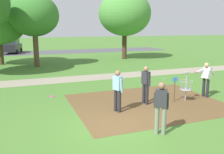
# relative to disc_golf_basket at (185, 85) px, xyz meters

# --- Properties ---
(ground_plane) EXTENTS (160.00, 160.00, 0.00)m
(ground_plane) POSITION_rel_disc_golf_basket_xyz_m (-4.05, -1.62, -0.75)
(ground_plane) COLOR #47752D
(dirt_tee_pad) EXTENTS (6.63, 5.33, 0.01)m
(dirt_tee_pad) POSITION_rel_disc_golf_basket_xyz_m (-1.76, 0.34, -0.75)
(dirt_tee_pad) COLOR brown
(dirt_tee_pad) RESTS_ON ground
(disc_golf_basket) EXTENTS (0.98, 0.58, 1.39)m
(disc_golf_basket) POSITION_rel_disc_golf_basket_xyz_m (0.00, 0.00, 0.00)
(disc_golf_basket) COLOR #9E9EA3
(disc_golf_basket) RESTS_ON ground
(player_foreground_watching) EXTENTS (0.45, 0.50, 1.71)m
(player_foreground_watching) POSITION_rel_disc_golf_basket_xyz_m (-3.46, -0.27, 0.21)
(player_foreground_watching) COLOR #232328
(player_foreground_watching) RESTS_ON ground
(player_throwing) EXTENTS (0.47, 0.45, 1.71)m
(player_throwing) POSITION_rel_disc_golf_basket_xyz_m (-2.99, -2.73, 0.21)
(player_throwing) COLOR slate
(player_throwing) RESTS_ON ground
(player_waiting_left) EXTENTS (1.17, 0.44, 1.71)m
(player_waiting_left) POSITION_rel_disc_golf_basket_xyz_m (1.38, 0.19, 0.23)
(player_waiting_left) COLOR #232328
(player_waiting_left) RESTS_ON ground
(player_waiting_right) EXTENTS (0.43, 0.49, 1.71)m
(player_waiting_right) POSITION_rel_disc_golf_basket_xyz_m (-1.91, 0.25, 0.21)
(player_waiting_right) COLOR #232328
(player_waiting_right) RESTS_ON ground
(frisbee_near_basket) EXTENTS (0.24, 0.24, 0.02)m
(frisbee_near_basket) POSITION_rel_disc_golf_basket_xyz_m (1.89, 4.56, -0.74)
(frisbee_near_basket) COLOR green
(frisbee_near_basket) RESTS_ON ground
(frisbee_far_left) EXTENTS (0.21, 0.21, 0.02)m
(frisbee_far_left) POSITION_rel_disc_golf_basket_xyz_m (2.70, 4.24, -0.74)
(frisbee_far_left) COLOR #E53D99
(frisbee_far_left) RESTS_ON ground
(frisbee_far_right) EXTENTS (0.23, 0.23, 0.02)m
(frisbee_far_right) POSITION_rel_disc_golf_basket_xyz_m (-5.69, 2.93, -0.74)
(frisbee_far_right) COLOR #E53D99
(frisbee_far_right) RESTS_ON ground
(tree_near_right) EXTENTS (5.51, 5.51, 7.14)m
(tree_near_right) POSITION_rel_disc_golf_basket_xyz_m (3.60, 15.21, 4.03)
(tree_near_right) COLOR #422D1E
(tree_near_right) RESTS_ON ground
(tree_mid_center) EXTENTS (4.19, 4.19, 6.16)m
(tree_mid_center) POSITION_rel_disc_golf_basket_xyz_m (-5.69, 13.08, 3.60)
(tree_mid_center) COLOR brown
(tree_mid_center) RESTS_ON ground
(parking_lot_strip) EXTENTS (36.00, 6.00, 0.01)m
(parking_lot_strip) POSITION_rel_disc_golf_basket_xyz_m (-4.05, 25.53, -0.75)
(parking_lot_strip) COLOR #4C4C51
(parking_lot_strip) RESTS_ON ground
(parked_car_leftmost) EXTENTS (2.61, 4.48, 1.84)m
(parked_car_leftmost) POSITION_rel_disc_golf_basket_xyz_m (-7.94, 25.89, 0.17)
(parked_car_leftmost) COLOR black
(parked_car_leftmost) RESTS_ON ground
(gravel_path) EXTENTS (40.00, 1.96, 0.00)m
(gravel_path) POSITION_rel_disc_golf_basket_xyz_m (-4.05, 6.74, -0.75)
(gravel_path) COLOR gray
(gravel_path) RESTS_ON ground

